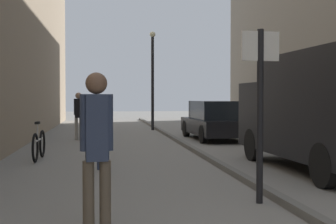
{
  "coord_description": "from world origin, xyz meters",
  "views": [
    {
      "loc": [
        -1.07,
        -1.24,
        1.59
      ],
      "look_at": [
        0.56,
        10.36,
        1.22
      ],
      "focal_mm": 50.1,
      "sensor_mm": 36.0,
      "label": 1
    }
  ],
  "objects": [
    {
      "name": "ground_plane",
      "position": [
        0.0,
        12.0,
        0.0
      ],
      "size": [
        80.0,
        80.0,
        0.0
      ],
      "primitive_type": "plane",
      "color": "gray"
    },
    {
      "name": "kerb_strip",
      "position": [
        1.58,
        12.0,
        0.06
      ],
      "size": [
        0.16,
        40.0,
        0.12
      ],
      "primitive_type": "cube",
      "color": "#615F5B",
      "rests_on": "ground_plane"
    },
    {
      "name": "street_sign_post",
      "position": [
        1.26,
        5.48,
        1.55
      ],
      "size": [
        0.6,
        0.1,
        2.6
      ],
      "rotation": [
        0.0,
        0.0,
        3.25
      ],
      "color": "black",
      "rests_on": "ground_plane"
    },
    {
      "name": "bicycle_leaning",
      "position": [
        -2.67,
        10.95,
        0.38
      ],
      "size": [
        0.12,
        1.77,
        0.98
      ],
      "rotation": [
        0.0,
        0.0,
        -0.04
      ],
      "color": "black",
      "rests_on": "ground_plane"
    },
    {
      "name": "pedestrian_main_foreground",
      "position": [
        -1.06,
        9.12,
        0.93
      ],
      "size": [
        0.32,
        0.21,
        1.62
      ],
      "rotation": [
        0.0,
        0.0,
        3.33
      ],
      "color": "#2D3851",
      "rests_on": "ground_plane"
    },
    {
      "name": "pedestrian_mid_block",
      "position": [
        -1.95,
        16.38,
        1.02
      ],
      "size": [
        0.34,
        0.25,
        1.77
      ],
      "rotation": [
        0.0,
        0.0,
        -0.27
      ],
      "color": "gray",
      "rests_on": "ground_plane"
    },
    {
      "name": "lamp_post",
      "position": [
        1.34,
        21.29,
        2.72
      ],
      "size": [
        0.28,
        0.28,
        4.76
      ],
      "color": "black",
      "rests_on": "ground_plane"
    },
    {
      "name": "parked_car",
      "position": [
        3.15,
        15.96,
        0.71
      ],
      "size": [
        1.95,
        4.26,
        1.45
      ],
      "rotation": [
        0.0,
        0.0,
        0.03
      ],
      "color": "black",
      "rests_on": "ground_plane"
    },
    {
      "name": "pedestrian_far_crossing",
      "position": [
        -1.14,
        4.04,
        1.08
      ],
      "size": [
        0.37,
        0.24,
        1.87
      ],
      "rotation": [
        0.0,
        0.0,
        0.09
      ],
      "color": "brown",
      "rests_on": "ground_plane"
    },
    {
      "name": "delivery_van",
      "position": [
        3.63,
        8.21,
        1.33
      ],
      "size": [
        2.14,
        5.26,
        2.49
      ],
      "rotation": [
        0.0,
        0.0,
        0.03
      ],
      "color": "black",
      "rests_on": "ground_plane"
    }
  ]
}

